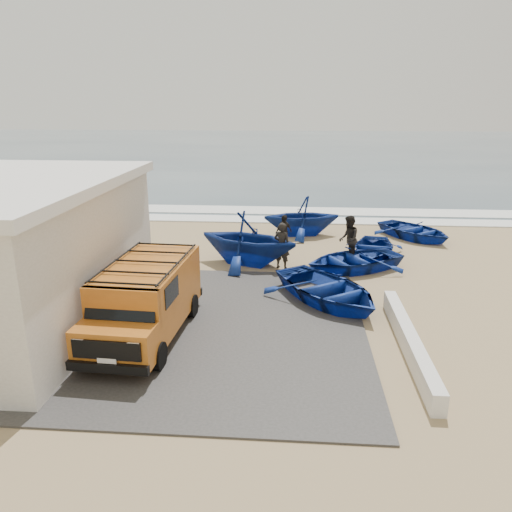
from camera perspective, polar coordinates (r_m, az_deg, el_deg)
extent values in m
plane|color=tan|center=(16.66, -2.33, -5.28)|extent=(160.00, 160.00, 0.00)
cube|color=#403E3B|center=(15.21, -10.79, -7.77)|extent=(12.00, 10.00, 0.05)
cube|color=#385166|center=(71.58, 2.98, 12.17)|extent=(180.00, 88.00, 0.01)
cube|color=white|center=(28.06, 0.52, 4.20)|extent=(180.00, 1.60, 0.06)
cube|color=white|center=(30.50, 0.84, 5.25)|extent=(180.00, 2.20, 0.04)
cube|color=black|center=(16.18, -15.26, 3.12)|extent=(0.08, 0.70, 0.90)
cube|color=silver|center=(14.07, 17.10, -9.32)|extent=(0.35, 6.00, 0.55)
cube|color=#BF671C|center=(14.51, -12.09, -4.05)|extent=(2.19, 4.12, 1.69)
cube|color=#BF671C|center=(12.58, -15.78, -9.70)|extent=(2.00, 1.04, 0.92)
cube|color=black|center=(12.64, -15.23, -5.42)|extent=(1.81, 0.46, 0.74)
cube|color=black|center=(12.14, -16.72, -10.27)|extent=(1.66, 0.18, 0.46)
cube|color=black|center=(12.33, -16.60, -12.15)|extent=(2.00, 0.27, 0.23)
cube|color=black|center=(14.15, -12.40, -0.62)|extent=(2.08, 3.81, 0.06)
cylinder|color=black|center=(13.48, -18.55, -10.26)|extent=(0.27, 0.73, 0.72)
cylinder|color=black|center=(16.11, -13.63, -5.21)|extent=(0.27, 0.73, 0.72)
cylinder|color=black|center=(12.81, -11.05, -11.15)|extent=(0.27, 0.73, 0.72)
cylinder|color=black|center=(15.55, -7.31, -5.68)|extent=(0.27, 0.73, 0.72)
imported|color=navy|center=(16.63, 8.15, -3.78)|extent=(5.16, 5.47, 0.92)
imported|color=navy|center=(19.98, 11.01, -0.42)|extent=(4.92, 4.42, 0.84)
imported|color=navy|center=(20.14, -0.95, 2.03)|extent=(5.11, 4.78, 2.18)
imported|color=navy|center=(21.91, 13.24, 0.86)|extent=(3.15, 3.93, 0.73)
imported|color=navy|center=(24.75, 5.24, 4.59)|extent=(4.22, 3.81, 1.95)
imported|color=navy|center=(25.31, 17.65, 2.80)|extent=(4.57, 4.80, 0.81)
imported|color=black|center=(19.67, 2.99, 1.18)|extent=(0.81, 0.69, 1.88)
imported|color=black|center=(20.75, 10.53, 1.89)|extent=(0.79, 0.99, 1.96)
imported|color=black|center=(22.31, 3.18, 2.73)|extent=(0.94, 0.91, 1.58)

